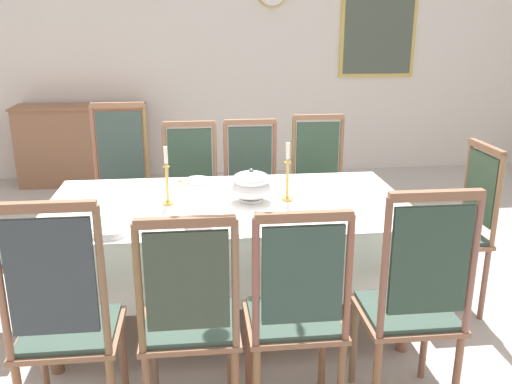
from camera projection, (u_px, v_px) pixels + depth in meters
The scene contains 23 objects.
ground at pixel (229, 311), 3.65m from camera, with size 8.13×6.80×0.04m, color #B7B1A8.
back_wall at pixel (209, 41), 6.43m from camera, with size 8.13×0.08×3.16m, color silver.
dining_table at pixel (228, 214), 3.33m from camera, with size 2.13×1.14×0.77m.
tablecloth at pixel (228, 219), 3.34m from camera, with size 2.15×1.16×0.40m.
chair_south_a at pixel (65, 320), 2.35m from camera, with size 0.44×0.42×1.17m.
chair_north_a at pixel (121, 185), 4.20m from camera, with size 0.44×0.42×1.23m.
chair_south_b at pixel (190, 318), 2.42m from camera, with size 0.44×0.42×1.09m.
chair_north_b at pixel (191, 189), 4.26m from camera, with size 0.44×0.42×1.08m.
chair_south_c at pixel (296, 312), 2.47m from camera, with size 0.44×0.42×1.09m.
chair_north_c at pixel (252, 187), 4.31m from camera, with size 0.44×0.42×1.08m.
chair_south_d at pixel (414, 301), 2.51m from camera, with size 0.44×0.42×1.16m.
chair_north_d at pixel (320, 184), 4.37m from camera, with size 0.44×0.42×1.11m.
chair_head_east at pixel (458, 225), 3.52m from camera, with size 0.42×0.44×1.09m.
soup_tureen at pixel (251, 186), 3.29m from camera, with size 0.25×0.25×0.21m.
candlestick_west at pixel (167, 181), 3.22m from camera, with size 0.07×0.07×0.35m.
candlestick_east at pixel (287, 177), 3.30m from camera, with size 0.07×0.07×0.36m.
bowl_near_left at pixel (198, 180), 3.69m from camera, with size 0.15×0.15×0.03m.
bowl_near_right at pixel (110, 231), 2.79m from camera, with size 0.18×0.18×0.04m.
bowl_far_left at pixel (199, 223), 2.91m from camera, with size 0.15×0.15×0.04m.
spoon_primary at pixel (181, 181), 3.71m from camera, with size 0.06×0.17×0.01m.
spoon_secondary at pixel (85, 233), 2.81m from camera, with size 0.06×0.17×0.01m.
sideboard at pixel (83, 145), 6.32m from camera, with size 1.44×0.48×0.90m.
framed_painting at pixel (378, 30), 6.55m from camera, with size 0.91×0.05×1.09m.
Camera 1 is at (-0.18, -3.25, 1.82)m, focal length 38.70 mm.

